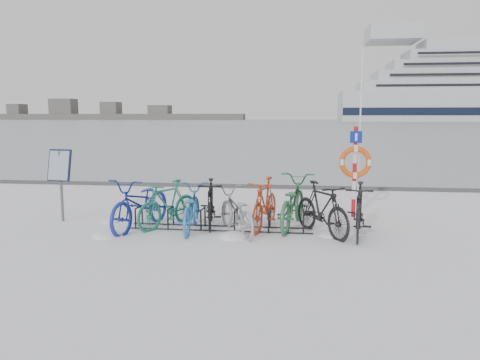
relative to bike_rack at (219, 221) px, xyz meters
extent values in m
plane|color=white|center=(0.00, 0.00, -0.18)|extent=(900.00, 900.00, 0.00)
cube|color=#A1ADB6|center=(0.00, 155.00, -0.17)|extent=(400.00, 298.00, 0.02)
cube|color=#3F3F42|center=(0.00, 5.90, -0.13)|extent=(400.00, 0.25, 0.10)
cylinder|color=black|center=(-1.80, -0.22, 0.04)|extent=(0.04, 0.04, 0.44)
cylinder|color=black|center=(-1.80, 0.22, 0.04)|extent=(0.04, 0.04, 0.44)
cylinder|color=black|center=(-1.80, 0.00, 0.26)|extent=(0.04, 0.44, 0.04)
cylinder|color=black|center=(-1.08, -0.22, 0.04)|extent=(0.04, 0.04, 0.44)
cylinder|color=black|center=(-1.08, 0.22, 0.04)|extent=(0.04, 0.04, 0.44)
cylinder|color=black|center=(-1.08, 0.00, 0.26)|extent=(0.04, 0.44, 0.04)
cylinder|color=black|center=(-0.36, -0.22, 0.04)|extent=(0.04, 0.04, 0.44)
cylinder|color=black|center=(-0.36, 0.22, 0.04)|extent=(0.04, 0.04, 0.44)
cylinder|color=black|center=(-0.36, 0.00, 0.26)|extent=(0.04, 0.44, 0.04)
cylinder|color=black|center=(0.36, -0.22, 0.04)|extent=(0.04, 0.04, 0.44)
cylinder|color=black|center=(0.36, 0.22, 0.04)|extent=(0.04, 0.04, 0.44)
cylinder|color=black|center=(0.36, 0.00, 0.26)|extent=(0.04, 0.44, 0.04)
cylinder|color=black|center=(1.08, -0.22, 0.04)|extent=(0.04, 0.04, 0.44)
cylinder|color=black|center=(1.08, 0.22, 0.04)|extent=(0.04, 0.04, 0.44)
cylinder|color=black|center=(1.08, 0.00, 0.26)|extent=(0.04, 0.44, 0.04)
cylinder|color=black|center=(1.80, -0.22, 0.04)|extent=(0.04, 0.04, 0.44)
cylinder|color=black|center=(1.80, 0.22, 0.04)|extent=(0.04, 0.04, 0.44)
cylinder|color=black|center=(1.80, 0.00, 0.26)|extent=(0.04, 0.44, 0.04)
cylinder|color=black|center=(0.00, -0.22, -0.16)|extent=(4.00, 0.03, 0.03)
cylinder|color=black|center=(0.00, 0.22, -0.16)|extent=(4.00, 0.03, 0.03)
cylinder|color=#595B5E|center=(-3.75, 0.32, 0.63)|extent=(0.06, 0.06, 1.62)
cube|color=black|center=(-3.75, 0.29, 1.13)|extent=(0.58, 0.28, 0.73)
cube|color=#8C99AD|center=(-3.75, 0.25, 1.13)|extent=(0.52, 0.21, 0.66)
cylinder|color=red|center=(3.01, 1.65, 0.04)|extent=(0.10, 0.10, 0.44)
cylinder|color=silver|center=(3.01, 1.65, 0.47)|extent=(0.10, 0.10, 0.44)
cylinder|color=red|center=(3.01, 1.65, 0.91)|extent=(0.10, 0.10, 0.44)
cylinder|color=silver|center=(3.01, 1.65, 1.35)|extent=(0.10, 0.10, 0.44)
cylinder|color=red|center=(3.01, 1.65, 1.78)|extent=(0.10, 0.10, 0.44)
torus|color=#D64E14|center=(3.01, 1.56, 1.16)|extent=(0.76, 0.13, 0.76)
cube|color=navy|center=(3.01, 1.57, 1.75)|extent=(0.28, 0.03, 0.28)
cylinder|color=silver|center=(3.11, 1.70, 1.80)|extent=(0.04, 0.04, 3.97)
cube|color=silver|center=(39.45, 197.96, 35.71)|extent=(20.51, 20.51, 6.15)
cube|color=#4F4F4F|center=(-120.00, 260.00, 1.57)|extent=(180.00, 12.00, 3.50)
cube|color=#4F4F4F|center=(-150.00, 260.00, 5.32)|extent=(24.00, 10.00, 8.00)
cube|color=#4F4F4F|center=(-90.00, 260.00, 4.82)|extent=(20.00, 10.00, 6.00)
imported|color=navy|center=(-1.70, -0.12, 0.40)|extent=(1.24, 2.35, 1.17)
imported|color=#1D735D|center=(-1.16, 0.07, 0.35)|extent=(1.33, 1.79, 1.07)
imported|color=#2D73B6|center=(-0.60, -0.12, 0.32)|extent=(0.83, 1.97, 1.01)
imported|color=black|center=(-0.25, 0.32, 0.35)|extent=(0.77, 1.83, 1.07)
imported|color=#919299|center=(0.40, -0.25, 0.31)|extent=(1.44, 1.94, 0.97)
imported|color=#AA361A|center=(0.97, 0.23, 0.39)|extent=(0.88, 1.96, 1.14)
imported|color=#2D6741|center=(1.55, 0.42, 0.40)|extent=(1.17, 2.33, 1.17)
imported|color=black|center=(2.17, -0.15, 0.38)|extent=(1.43, 1.86, 1.12)
imported|color=black|center=(2.92, -0.19, 0.38)|extent=(0.80, 1.92, 1.12)
ellipsoid|color=white|center=(-0.60, 0.60, -0.18)|extent=(0.40, 0.40, 0.14)
ellipsoid|color=white|center=(0.92, 0.84, -0.18)|extent=(0.53, 0.53, 0.19)
ellipsoid|color=white|center=(0.38, 0.36, -0.18)|extent=(0.38, 0.38, 0.13)
ellipsoid|color=white|center=(-2.61, 0.31, -0.18)|extent=(0.39, 0.39, 0.14)
ellipsoid|color=white|center=(2.96, -0.02, -0.18)|extent=(0.45, 0.45, 0.16)
ellipsoid|color=white|center=(0.39, -0.64, -0.18)|extent=(0.62, 0.62, 0.22)
ellipsoid|color=white|center=(-2.16, -0.88, -0.18)|extent=(0.63, 0.63, 0.22)
ellipsoid|color=white|center=(2.37, -0.26, -0.18)|extent=(0.51, 0.51, 0.18)
camera|label=1|loc=(1.68, -9.74, 2.25)|focal=35.00mm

